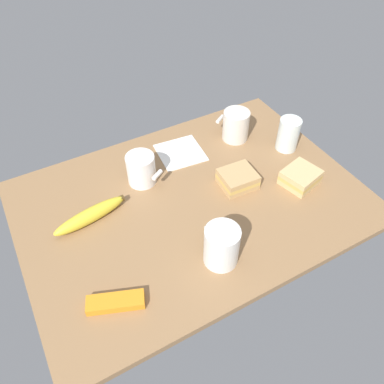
% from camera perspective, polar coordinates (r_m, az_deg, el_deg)
% --- Properties ---
extents(tabletop, '(0.90, 0.64, 0.02)m').
position_cam_1_polar(tabletop, '(1.04, 0.00, -1.53)').
color(tabletop, '#936D47').
rests_on(tabletop, ground).
extents(coffee_mug_black, '(0.08, 0.10, 0.10)m').
position_cam_1_polar(coffee_mug_black, '(0.88, 4.40, -7.89)').
color(coffee_mug_black, white).
rests_on(coffee_mug_black, tabletop).
extents(coffee_mug_milky, '(0.09, 0.10, 0.09)m').
position_cam_1_polar(coffee_mug_milky, '(1.06, -7.53, 3.42)').
color(coffee_mug_milky, white).
rests_on(coffee_mug_milky, tabletop).
extents(coffee_mug_spare, '(0.09, 0.10, 0.09)m').
position_cam_1_polar(coffee_mug_spare, '(1.21, 6.50, 9.83)').
color(coffee_mug_spare, silver).
rests_on(coffee_mug_spare, tabletop).
extents(sandwich_main, '(0.10, 0.09, 0.04)m').
position_cam_1_polar(sandwich_main, '(1.07, 6.79, 1.93)').
color(sandwich_main, tan).
rests_on(sandwich_main, tabletop).
extents(sandwich_side, '(0.11, 0.10, 0.04)m').
position_cam_1_polar(sandwich_side, '(1.11, 15.76, 2.12)').
color(sandwich_side, '#DBB77A').
rests_on(sandwich_side, tabletop).
extents(glass_of_milk, '(0.06, 0.06, 0.10)m').
position_cam_1_polar(glass_of_milk, '(1.20, 14.04, 8.11)').
color(glass_of_milk, silver).
rests_on(glass_of_milk, tabletop).
extents(banana, '(0.20, 0.07, 0.04)m').
position_cam_1_polar(banana, '(1.01, -14.85, -3.36)').
color(banana, yellow).
rests_on(banana, tabletop).
extents(snack_bar, '(0.13, 0.08, 0.02)m').
position_cam_1_polar(snack_bar, '(0.86, -11.26, -15.71)').
color(snack_bar, orange).
rests_on(snack_bar, tabletop).
extents(paper_napkin, '(0.14, 0.14, 0.00)m').
position_cam_1_polar(paper_napkin, '(1.17, -1.72, 5.86)').
color(paper_napkin, white).
rests_on(paper_napkin, tabletop).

